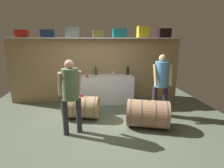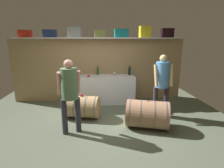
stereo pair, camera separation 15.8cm
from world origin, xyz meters
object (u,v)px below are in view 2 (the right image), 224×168
winemaker_pouring (70,89)px  wine_barrel_far (147,114)px  toolcase_black (167,33)px  work_cabinet (103,89)px  toolcase_red (25,34)px  wine_barrel_near (82,107)px  wine_glass (114,73)px  red_funnel (89,75)px  wine_bottle_green (98,71)px  toolcase_olive (100,34)px  tasting_cup (82,95)px  toolcase_navy (50,34)px  visitor_tasting (162,79)px  toolcase_yellow (145,32)px  toolcase_teal (121,33)px  toolcase_grey (74,32)px  wine_bottle_dark (129,71)px

winemaker_pouring → wine_barrel_far: bearing=-12.6°
toolcase_black → work_cabinet: 2.66m
toolcase_red → wine_barrel_near: bearing=-32.7°
winemaker_pouring → toolcase_black: bearing=20.5°
wine_glass → red_funnel: (-0.79, -0.18, -0.04)m
wine_bottle_green → wine_glass: (0.52, -0.16, -0.05)m
wine_glass → red_funnel: bearing=-167.2°
toolcase_olive → wine_barrel_near: bearing=-114.0°
wine_glass → red_funnel: size_ratio=1.15×
tasting_cup → toolcase_navy: bearing=127.3°
work_cabinet → toolcase_red: bearing=174.8°
wine_bottle_green → visitor_tasting: (1.61, -1.35, -0.02)m
toolcase_navy → toolcase_yellow: toolcase_yellow is taller
toolcase_red → red_funnel: toolcase_red is taller
toolcase_teal → wine_barrel_far: 2.69m
toolcase_yellow → work_cabinet: 2.20m
toolcase_black → visitor_tasting: 1.88m
toolcase_grey → wine_barrel_near: 2.28m
toolcase_olive → visitor_tasting: toolcase_olive is taller
toolcase_red → wine_barrel_far: size_ratio=0.32×
toolcase_teal → visitor_tasting: 1.98m
toolcase_navy → wine_bottle_green: 1.78m
toolcase_navy → wine_barrel_near: 2.43m
toolcase_yellow → visitor_tasting: toolcase_yellow is taller
toolcase_red → wine_bottle_green: (2.09, 0.01, -1.12)m
toolcase_olive → winemaker_pouring: size_ratio=0.20×
toolcase_black → wine_barrel_near: size_ratio=0.39×
wine_bottle_green → toolcase_yellow: bearing=-0.2°
toolcase_black → wine_glass: bearing=-173.5°
toolcase_black → wine_bottle_dark: toolcase_black is taller
toolcase_olive → toolcase_teal: 0.66m
wine_barrel_near → winemaker_pouring: (-0.16, -0.77, 0.68)m
red_funnel → tasting_cup: 0.99m
toolcase_red → tasting_cup: bearing=-32.7°
winemaker_pouring → visitor_tasting: 2.30m
toolcase_navy → toolcase_yellow: 2.86m
work_cabinet → wine_bottle_dark: size_ratio=6.64×
toolcase_black → wine_barrel_far: toolcase_black is taller
work_cabinet → wine_glass: wine_glass is taller
toolcase_navy → wine_barrel_far: size_ratio=0.36×
toolcase_yellow → visitor_tasting: bearing=-85.0°
toolcase_teal → toolcase_grey: bearing=179.1°
toolcase_grey → toolcase_teal: (1.41, 0.00, -0.02)m
wine_glass → red_funnel: 0.81m
toolcase_navy → wine_bottle_dark: size_ratio=1.31×
wine_bottle_dark → wine_bottle_green: bearing=173.6°
wine_bottle_dark → toolcase_olive: bearing=173.4°
wine_bottle_green → toolcase_red: bearing=-179.8°
toolcase_navy → red_funnel: 1.68m
toolcase_black → tasting_cup: size_ratio=5.40×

